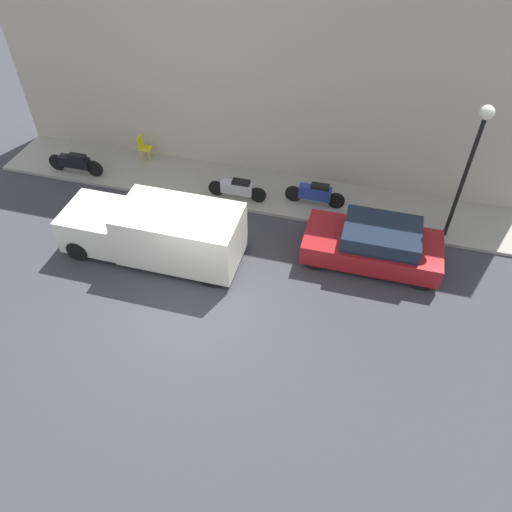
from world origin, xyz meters
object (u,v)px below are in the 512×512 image
(cafe_chair, at_px, (144,146))
(delivery_van, at_px, (155,231))
(parked_car, at_px, (374,244))
(streetlamp, at_px, (474,149))
(motorcycle_black, at_px, (75,163))
(scooter_silver, at_px, (237,188))
(motorcycle_blue, at_px, (315,193))

(cafe_chair, bearing_deg, delivery_van, -151.56)
(parked_car, relative_size, delivery_van, 0.74)
(streetlamp, xyz_separation_m, cafe_chair, (1.53, 10.86, -2.57))
(motorcycle_black, bearing_deg, cafe_chair, -52.62)
(streetlamp, bearing_deg, scooter_silver, 89.31)
(streetlamp, bearing_deg, parked_car, 127.53)
(motorcycle_blue, bearing_deg, cafe_chair, 80.74)
(parked_car, bearing_deg, delivery_van, 102.91)
(delivery_van, bearing_deg, parked_car, -77.09)
(motorcycle_blue, xyz_separation_m, streetlamp, (-0.45, -4.23, 2.66))
(scooter_silver, bearing_deg, streetlamp, -90.69)
(parked_car, bearing_deg, scooter_silver, 70.06)
(delivery_van, distance_m, motorcycle_black, 5.43)
(parked_car, height_order, scooter_silver, parked_car)
(delivery_van, xyz_separation_m, motorcycle_black, (3.07, 4.46, -0.37))
(parked_car, distance_m, motorcycle_blue, 2.96)
(delivery_van, relative_size, cafe_chair, 5.74)
(motorcycle_blue, distance_m, cafe_chair, 6.72)
(motorcycle_blue, bearing_deg, parked_car, -134.38)
(motorcycle_blue, relative_size, cafe_chair, 2.16)
(streetlamp, distance_m, cafe_chair, 11.26)
(motorcycle_black, xyz_separation_m, streetlamp, (-0.02, -12.83, 2.67))
(motorcycle_black, xyz_separation_m, scooter_silver, (0.06, -6.02, -0.02))
(cafe_chair, bearing_deg, streetlamp, -98.01)
(parked_car, xyz_separation_m, motorcycle_blue, (2.07, 2.11, -0.08))
(scooter_silver, bearing_deg, motorcycle_blue, -81.95)
(scooter_silver, relative_size, motorcycle_blue, 1.00)
(delivery_van, xyz_separation_m, cafe_chair, (4.59, 2.48, -0.27))
(delivery_van, height_order, motorcycle_blue, delivery_van)
(parked_car, height_order, cafe_chair, parked_car)
(delivery_van, xyz_separation_m, motorcycle_blue, (3.50, -4.15, -0.36))
(scooter_silver, height_order, streetlamp, streetlamp)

